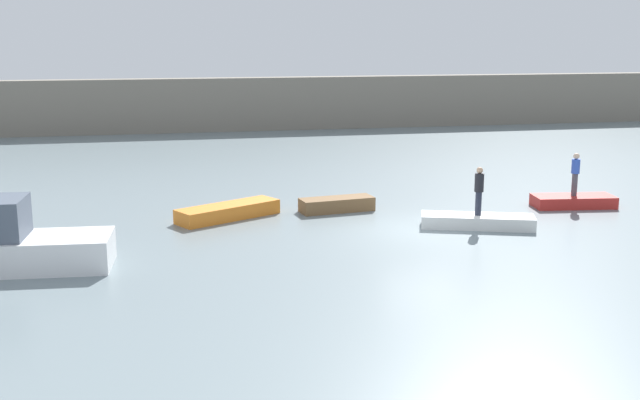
% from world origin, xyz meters
% --- Properties ---
extents(ground_plane, '(120.00, 120.00, 0.00)m').
position_xyz_m(ground_plane, '(0.00, 0.00, 0.00)').
color(ground_plane, slate).
extents(embankment_wall, '(80.00, 1.20, 3.58)m').
position_xyz_m(embankment_wall, '(0.00, 28.55, 1.79)').
color(embankment_wall, gray).
rests_on(embankment_wall, ground_plane).
extents(rowboat_orange, '(4.01, 2.90, 0.53)m').
position_xyz_m(rowboat_orange, '(-6.34, 3.06, 0.26)').
color(rowboat_orange, orange).
rests_on(rowboat_orange, ground_plane).
extents(rowboat_brown, '(2.93, 1.33, 0.52)m').
position_xyz_m(rowboat_brown, '(-2.16, 3.43, 0.26)').
color(rowboat_brown, brown).
rests_on(rowboat_brown, ground_plane).
extents(rowboat_white, '(4.05, 2.30, 0.45)m').
position_xyz_m(rowboat_white, '(2.12, -0.07, 0.23)').
color(rowboat_white, white).
rests_on(rowboat_white, ground_plane).
extents(rowboat_red, '(3.25, 1.59, 0.45)m').
position_xyz_m(rowboat_red, '(7.09, 2.28, 0.23)').
color(rowboat_red, red).
rests_on(rowboat_red, ground_plane).
extents(person_blue_shirt, '(0.32, 0.32, 1.68)m').
position_xyz_m(person_blue_shirt, '(7.09, 2.28, 1.39)').
color(person_blue_shirt, '#4C4C56').
rests_on(person_blue_shirt, rowboat_red).
extents(person_dark_shirt, '(0.32, 0.32, 1.71)m').
position_xyz_m(person_dark_shirt, '(2.12, -0.07, 1.40)').
color(person_dark_shirt, '#232838').
rests_on(person_dark_shirt, rowboat_white).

